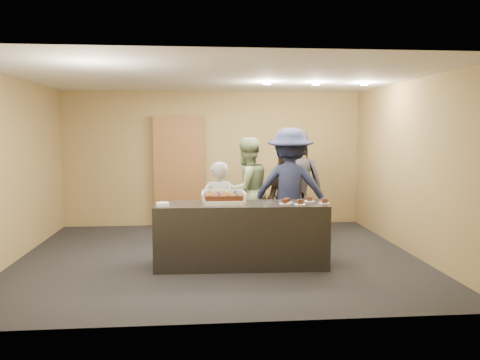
% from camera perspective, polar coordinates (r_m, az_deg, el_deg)
% --- Properties ---
extents(room, '(6.04, 6.00, 2.70)m').
position_cam_1_polar(room, '(7.03, -2.66, 1.38)').
color(room, black).
rests_on(room, ground).
extents(serving_counter, '(2.42, 0.78, 0.90)m').
position_cam_1_polar(serving_counter, '(6.66, 0.14, -6.71)').
color(serving_counter, black).
rests_on(serving_counter, floor).
extents(storage_cabinet, '(1.01, 0.15, 2.22)m').
position_cam_1_polar(storage_cabinet, '(9.45, -7.42, 1.05)').
color(storage_cabinet, brown).
rests_on(storage_cabinet, floor).
extents(cake_box, '(0.60, 0.42, 0.18)m').
position_cam_1_polar(cake_box, '(6.57, -2.01, -2.51)').
color(cake_box, white).
rests_on(cake_box, serving_counter).
extents(sheet_cake, '(0.51, 0.35, 0.11)m').
position_cam_1_polar(sheet_cake, '(6.54, -2.01, -2.07)').
color(sheet_cake, '#3D190E').
rests_on(sheet_cake, cake_box).
extents(plate_stack, '(0.18, 0.18, 0.04)m').
position_cam_1_polar(plate_stack, '(6.47, -9.41, -2.91)').
color(plate_stack, white).
rests_on(plate_stack, serving_counter).
extents(slice_a, '(0.15, 0.15, 0.07)m').
position_cam_1_polar(slice_a, '(6.56, 5.46, -2.71)').
color(slice_a, white).
rests_on(slice_a, serving_counter).
extents(slice_b, '(0.15, 0.15, 0.07)m').
position_cam_1_polar(slice_b, '(6.68, 5.75, -2.57)').
color(slice_b, white).
rests_on(slice_b, serving_counter).
extents(slice_c, '(0.15, 0.15, 0.07)m').
position_cam_1_polar(slice_c, '(6.53, 7.32, -2.78)').
color(slice_c, white).
rests_on(slice_c, serving_counter).
extents(slice_d, '(0.15, 0.15, 0.07)m').
position_cam_1_polar(slice_d, '(6.83, 8.46, -2.41)').
color(slice_d, white).
rests_on(slice_d, serving_counter).
extents(slice_e, '(0.15, 0.15, 0.07)m').
position_cam_1_polar(slice_e, '(6.67, 10.26, -2.64)').
color(slice_e, white).
rests_on(slice_e, serving_counter).
extents(person_server_grey, '(0.61, 0.48, 1.46)m').
position_cam_1_polar(person_server_grey, '(7.02, -2.70, -3.71)').
color(person_server_grey, '#A1A1A5').
rests_on(person_server_grey, floor).
extents(person_sage_man, '(1.10, 1.02, 1.81)m').
position_cam_1_polar(person_sage_man, '(7.89, 0.81, -1.36)').
color(person_sage_man, '#8BA171').
rests_on(person_sage_man, floor).
extents(person_navy_man, '(1.40, 1.00, 1.97)m').
position_cam_1_polar(person_navy_man, '(7.63, 6.12, -1.05)').
color(person_navy_man, '#1F2545').
rests_on(person_navy_man, floor).
extents(person_brown_extra, '(0.95, 0.86, 1.56)m').
position_cam_1_polar(person_brown_extra, '(7.94, 5.63, -2.27)').
color(person_brown_extra, '#4F3C2D').
rests_on(person_brown_extra, floor).
extents(person_dark_suit, '(1.12, 0.93, 1.96)m').
position_cam_1_polar(person_dark_suit, '(8.53, 6.86, -0.35)').
color(person_dark_suit, '#2A292F').
rests_on(person_dark_suit, floor).
extents(ceiling_spotlights, '(1.72, 0.12, 0.03)m').
position_cam_1_polar(ceiling_spotlights, '(7.77, 9.25, 11.50)').
color(ceiling_spotlights, '#FFEAC6').
rests_on(ceiling_spotlights, ceiling).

